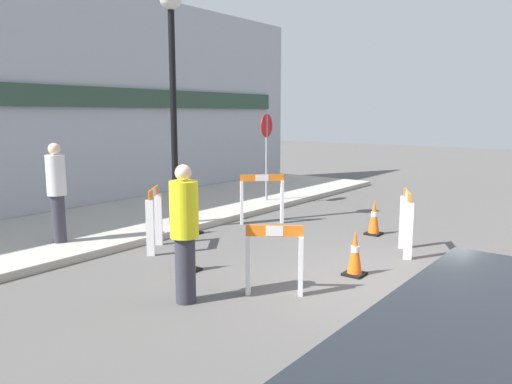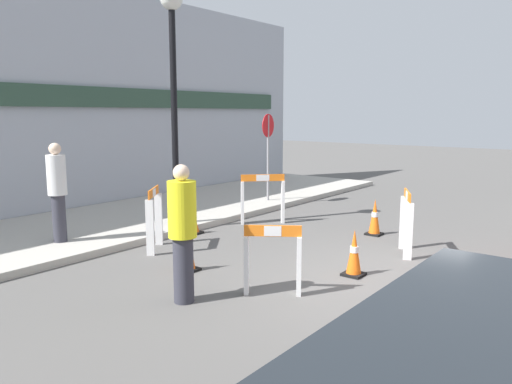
% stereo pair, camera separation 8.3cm
% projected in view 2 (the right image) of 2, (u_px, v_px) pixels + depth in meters
% --- Properties ---
extents(ground_plane, '(60.00, 60.00, 0.00)m').
position_uv_depth(ground_plane, '(393.00, 285.00, 7.07)').
color(ground_plane, '#565451').
extents(sidewalk_slab, '(18.00, 3.68, 0.13)m').
position_uv_depth(sidewalk_slab, '(117.00, 221.00, 10.91)').
color(sidewalk_slab, '#ADA89E').
rests_on(sidewalk_slab, ground_plane).
extents(storefront_facade, '(18.00, 0.22, 5.50)m').
position_uv_depth(storefront_facade, '(61.00, 98.00, 11.65)').
color(storefront_facade, '#A3A8B2').
rests_on(storefront_facade, ground_plane).
extents(streetlamp_post, '(0.44, 0.44, 4.71)m').
position_uv_depth(streetlamp_post, '(173.00, 74.00, 9.97)').
color(streetlamp_post, black).
rests_on(streetlamp_post, sidewalk_slab).
extents(stop_sign, '(0.60, 0.10, 2.26)m').
position_uv_depth(stop_sign, '(268.00, 143.00, 12.96)').
color(stop_sign, gray).
rests_on(stop_sign, sidewalk_slab).
extents(barricade_0, '(0.72, 0.47, 1.11)m').
position_uv_depth(barricade_0, '(406.00, 221.00, 8.52)').
color(barricade_0, white).
rests_on(barricade_0, ground_plane).
extents(barricade_1, '(0.77, 0.77, 1.09)m').
position_uv_depth(barricade_1, '(263.00, 197.00, 10.91)').
color(barricade_1, white).
rests_on(barricade_1, ground_plane).
extents(barricade_2, '(0.70, 0.58, 1.12)m').
position_uv_depth(barricade_2, '(154.00, 217.00, 8.79)').
color(barricade_2, white).
rests_on(barricade_2, ground_plane).
extents(barricade_3, '(0.54, 0.70, 0.95)m').
position_uv_depth(barricade_3, '(273.00, 258.00, 6.61)').
color(barricade_3, white).
rests_on(barricade_3, ground_plane).
extents(traffic_cone_0, '(0.30, 0.30, 0.48)m').
position_uv_depth(traffic_cone_0, '(194.00, 222.00, 10.04)').
color(traffic_cone_0, black).
rests_on(traffic_cone_0, ground_plane).
extents(traffic_cone_1, '(0.30, 0.30, 0.72)m').
position_uv_depth(traffic_cone_1, '(375.00, 218.00, 9.92)').
color(traffic_cone_1, black).
rests_on(traffic_cone_1, ground_plane).
extents(traffic_cone_2, '(0.30, 0.30, 0.70)m').
position_uv_depth(traffic_cone_2, '(354.00, 253.00, 7.43)').
color(traffic_cone_2, black).
rests_on(traffic_cone_2, ground_plane).
extents(traffic_cone_3, '(0.30, 0.30, 0.68)m').
position_uv_depth(traffic_cone_3, '(188.00, 250.00, 7.65)').
color(traffic_cone_3, black).
rests_on(traffic_cone_3, ground_plane).
extents(person_worker, '(0.42, 0.42, 1.78)m').
position_uv_depth(person_worker, '(183.00, 229.00, 6.29)').
color(person_worker, '#33333D').
rests_on(person_worker, ground_plane).
extents(person_pedestrian, '(0.38, 0.38, 1.77)m').
position_uv_depth(person_pedestrian, '(57.00, 189.00, 8.79)').
color(person_pedestrian, '#33333D').
rests_on(person_pedestrian, sidewalk_slab).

